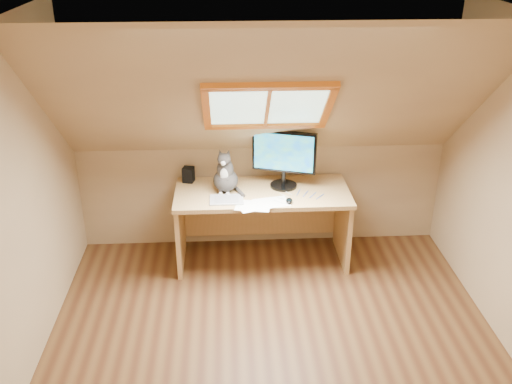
{
  "coord_description": "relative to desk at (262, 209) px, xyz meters",
  "views": [
    {
      "loc": [
        -0.33,
        -3.28,
        2.93
      ],
      "look_at": [
        -0.09,
        1.0,
        0.9
      ],
      "focal_mm": 40.0,
      "sensor_mm": 36.0,
      "label": 1
    }
  ],
  "objects": [
    {
      "name": "desk",
      "position": [
        0.0,
        0.0,
        0.0
      ],
      "size": [
        1.58,
        0.69,
        0.72
      ],
      "color": "tan",
      "rests_on": "ground"
    },
    {
      "name": "papers",
      "position": [
        -0.03,
        -0.33,
        0.22
      ],
      "size": [
        0.35,
        0.3,
        0.01
      ],
      "color": "white",
      "rests_on": "desk"
    },
    {
      "name": "cables",
      "position": [
        0.32,
        -0.19,
        0.23
      ],
      "size": [
        0.51,
        0.26,
        0.01
      ],
      "color": "silver",
      "rests_on": "desk"
    },
    {
      "name": "graphics_tablet",
      "position": [
        -0.33,
        -0.24,
        0.23
      ],
      "size": [
        0.3,
        0.21,
        0.01
      ],
      "primitive_type": "cube",
      "rotation": [
        0.0,
        0.0,
        0.01
      ],
      "color": "#B2B2B7",
      "rests_on": "desk"
    },
    {
      "name": "desk_speaker",
      "position": [
        -0.68,
        0.18,
        0.29
      ],
      "size": [
        0.12,
        0.12,
        0.14
      ],
      "primitive_type": "cube",
      "rotation": [
        0.0,
        0.0,
        -0.23
      ],
      "color": "black",
      "rests_on": "desk"
    },
    {
      "name": "mouse",
      "position": [
        0.22,
        -0.31,
        0.24
      ],
      "size": [
        0.07,
        0.11,
        0.03
      ],
      "primitive_type": "ellipsoid",
      "rotation": [
        0.0,
        0.0,
        -0.1
      ],
      "color": "black",
      "rests_on": "desk"
    },
    {
      "name": "cat",
      "position": [
        -0.33,
        -0.04,
        0.37
      ],
      "size": [
        0.26,
        0.3,
        0.42
      ],
      "color": "#3D3836",
      "rests_on": "desk"
    },
    {
      "name": "ground",
      "position": [
        0.01,
        -1.45,
        -0.5
      ],
      "size": [
        3.5,
        3.5,
        0.0
      ],
      "primitive_type": "plane",
      "color": "brown",
      "rests_on": "ground"
    },
    {
      "name": "monitor",
      "position": [
        0.2,
        0.02,
        0.53
      ],
      "size": [
        0.57,
        0.25,
        0.54
      ],
      "color": "black",
      "rests_on": "desk"
    },
    {
      "name": "room_shell",
      "position": [
        0.01,
        -1.54,
        0.93
      ],
      "size": [
        3.52,
        3.52,
        2.41
      ],
      "color": "tan",
      "rests_on": "ground"
    }
  ]
}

